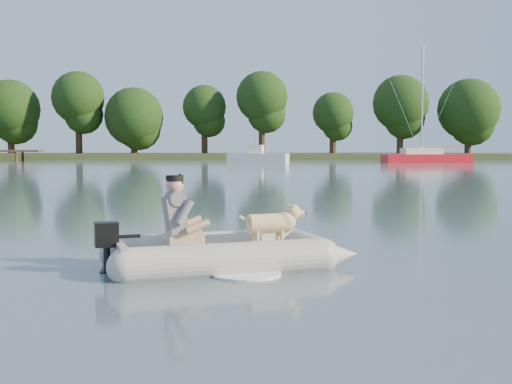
{
  "coord_description": "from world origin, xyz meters",
  "views": [
    {
      "loc": [
        0.15,
        -7.71,
        1.46
      ],
      "look_at": [
        0.57,
        2.05,
        0.75
      ],
      "focal_mm": 45.0,
      "sensor_mm": 36.0,
      "label": 1
    }
  ],
  "objects_px": {
    "dinghy": "(226,225)",
    "sailboat": "(426,158)",
    "motorboat": "(258,151)",
    "man": "(176,212)",
    "dog": "(268,227)"
  },
  "relations": [
    {
      "from": "dog",
      "to": "sailboat",
      "type": "xyz_separation_m",
      "value": [
        16.0,
        45.05,
        -0.0
      ]
    },
    {
      "from": "motorboat",
      "to": "sailboat",
      "type": "relative_size",
      "value": 0.52
    },
    {
      "from": "dog",
      "to": "motorboat",
      "type": "bearing_deg",
      "value": 71.93
    },
    {
      "from": "motorboat",
      "to": "sailboat",
      "type": "height_order",
      "value": "sailboat"
    },
    {
      "from": "dinghy",
      "to": "sailboat",
      "type": "bearing_deg",
      "value": 54.38
    },
    {
      "from": "man",
      "to": "sailboat",
      "type": "xyz_separation_m",
      "value": [
        17.11,
        45.36,
        -0.23
      ]
    },
    {
      "from": "dinghy",
      "to": "man",
      "type": "distance_m",
      "value": 0.62
    },
    {
      "from": "man",
      "to": "motorboat",
      "type": "relative_size",
      "value": 0.18
    },
    {
      "from": "motorboat",
      "to": "sailboat",
      "type": "xyz_separation_m",
      "value": [
        13.97,
        -1.13,
        -0.57
      ]
    },
    {
      "from": "dinghy",
      "to": "dog",
      "type": "xyz_separation_m",
      "value": [
        0.52,
        0.19,
        -0.06
      ]
    },
    {
      "from": "dinghy",
      "to": "dog",
      "type": "relative_size",
      "value": 5.25
    },
    {
      "from": "dog",
      "to": "motorboat",
      "type": "distance_m",
      "value": 46.23
    },
    {
      "from": "dinghy",
      "to": "man",
      "type": "relative_size",
      "value": 4.54
    },
    {
      "from": "dinghy",
      "to": "motorboat",
      "type": "bearing_deg",
      "value": 71.3
    },
    {
      "from": "dinghy",
      "to": "sailboat",
      "type": "distance_m",
      "value": 48.16
    }
  ]
}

